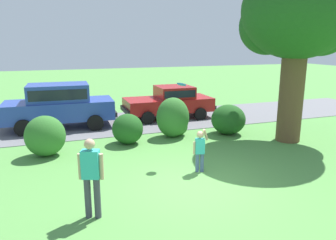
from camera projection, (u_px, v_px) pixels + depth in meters
The scene contains 12 objects.
ground_plane at pixel (195, 186), 8.44m from camera, with size 80.00×80.00×0.00m, color #518E42.
driveway_strip at pixel (131, 122), 15.15m from camera, with size 28.00×4.40×0.02m, color slate.
oak_tree_large at pixel (298, 18), 11.45m from camera, with size 4.15×3.97×6.39m.
shrub_near_tree at pixel (45, 136), 10.51m from camera, with size 1.29×1.10×1.34m.
shrub_centre_left at pixel (128, 129), 11.84m from camera, with size 1.13×1.14×1.11m.
shrub_centre at pixel (174, 119), 12.69m from camera, with size 1.32×1.13×1.57m.
shrub_centre_right at pixel (228, 119), 13.09m from camera, with size 1.38×1.37×1.20m.
parked_sedan at pixel (170, 101), 15.88m from camera, with size 4.42×2.13×1.56m.
parked_suv at pixel (59, 104), 13.90m from camera, with size 4.76×2.22×1.92m.
child_thrower at pixel (200, 148), 9.19m from camera, with size 0.47×0.23×1.29m.
frisbee at pixel (182, 84), 9.67m from camera, with size 0.29×0.28×0.16m.
adult_onlooker at pixel (91, 174), 6.68m from camera, with size 0.50×0.34×1.74m.
Camera 1 is at (-3.29, -7.12, 3.62)m, focal length 34.70 mm.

